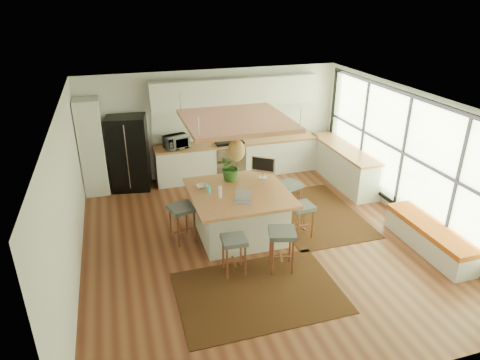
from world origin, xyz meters
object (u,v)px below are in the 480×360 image
object	(u,v)px
island	(239,213)
stool_near_left	(234,255)
microwave	(176,140)
stool_left_side	(183,224)
stool_right_back	(289,199)
monitor	(263,166)
laptop	(243,196)
stool_right_front	(302,220)
fridge	(129,152)
island_plant	(230,169)
stool_near_right	(281,251)

from	to	relation	value
island	stool_near_left	size ratio (longest dim) A/B	2.69
island	microwave	world-z (taller)	microwave
stool_near_left	stool_left_side	xyz separation A→B (m)	(-0.66, 1.26, 0.00)
stool_near_left	stool_right_back	xyz separation A→B (m)	(1.69, 1.66, 0.00)
stool_near_left	monitor	distance (m)	2.17
stool_right_back	island	bearing A→B (deg)	-159.95
stool_right_back	laptop	world-z (taller)	laptop
island	stool_right_front	world-z (taller)	island
fridge	stool_right_back	distance (m)	3.96
stool_near_left	island_plant	xyz separation A→B (m)	(0.44, 1.77, 0.80)
stool_near_left	stool_right_front	size ratio (longest dim) A/B	1.00
monitor	microwave	bearing A→B (deg)	158.44
island	stool_near_left	xyz separation A→B (m)	(-0.45, -1.20, -0.11)
stool_right_back	stool_left_side	world-z (taller)	stool_left_side
stool_near_right	island_plant	bearing A→B (deg)	101.07
stool_near_left	stool_near_right	size ratio (longest dim) A/B	0.91
stool_right_back	monitor	distance (m)	1.03
fridge	stool_right_front	bearing A→B (deg)	-37.68
stool_left_side	laptop	xyz separation A→B (m)	(1.04, -0.52, 0.70)
island	stool_right_back	xyz separation A→B (m)	(1.25, 0.46, -0.11)
fridge	island	bearing A→B (deg)	-46.81
monitor	stool_right_back	bearing A→B (deg)	36.09
fridge	stool_right_back	bearing A→B (deg)	-27.57
monitor	laptop	bearing A→B (deg)	-90.23
microwave	stool_near_right	bearing A→B (deg)	-91.74
stool_right_back	stool_left_side	size ratio (longest dim) A/B	0.98
fridge	island	world-z (taller)	fridge
fridge	stool_left_side	size ratio (longest dim) A/B	2.40
stool_near_left	stool_right_front	xyz separation A→B (m)	(1.59, 0.76, 0.00)
stool_near_right	laptop	bearing A→B (deg)	116.36
stool_near_right	stool_left_side	distance (m)	2.02
stool_right_front	monitor	xyz separation A→B (m)	(-0.49, 0.91, 0.83)
fridge	stool_right_back	xyz separation A→B (m)	(3.13, -2.36, -0.57)
stool_right_back	microwave	distance (m)	3.15
fridge	microwave	distance (m)	1.16
island	stool_left_side	size ratio (longest dim) A/B	2.47
island	laptop	size ratio (longest dim) A/B	5.79
microwave	fridge	bearing A→B (deg)	161.11
stool_near_right	monitor	distance (m)	2.00
island	stool_near_left	world-z (taller)	island
laptop	microwave	world-z (taller)	microwave
fridge	stool_left_side	world-z (taller)	fridge
stool_near_left	stool_near_right	bearing A→B (deg)	-8.83
fridge	island_plant	xyz separation A→B (m)	(1.87, -2.25, 0.23)
stool_near_right	stool_right_back	distance (m)	1.99
island	stool_near_right	world-z (taller)	island
island	island_plant	bearing A→B (deg)	90.71
island	island_plant	world-z (taller)	island_plant
stool_near_left	stool_near_right	world-z (taller)	stool_near_right
stool_right_front	microwave	bearing A→B (deg)	120.40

